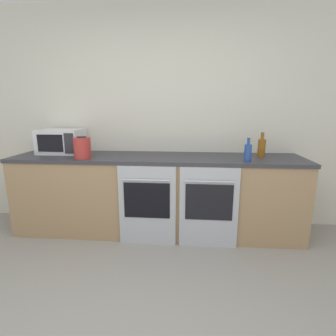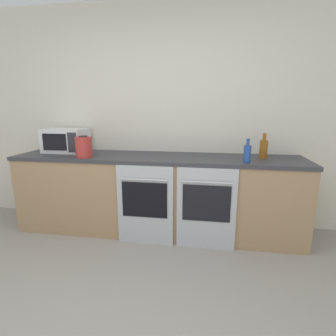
{
  "view_description": "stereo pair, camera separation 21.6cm",
  "coord_description": "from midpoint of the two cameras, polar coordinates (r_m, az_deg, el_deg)",
  "views": [
    {
      "loc": [
        0.37,
        -1.0,
        1.41
      ],
      "look_at": [
        0.13,
        1.85,
        0.76
      ],
      "focal_mm": 28.0,
      "sensor_mm": 36.0,
      "label": 1
    },
    {
      "loc": [
        0.59,
        -0.98,
        1.41
      ],
      "look_at": [
        0.13,
        1.85,
        0.76
      ],
      "focal_mm": 28.0,
      "sensor_mm": 36.0,
      "label": 2
    }
  ],
  "objects": [
    {
      "name": "wall_back",
      "position": [
        3.23,
        0.7,
        10.94
      ],
      "size": [
        10.0,
        0.06,
        2.6
      ],
      "color": "silver",
      "rests_on": "ground_plane"
    },
    {
      "name": "counter_back",
      "position": [
        3.03,
        -0.34,
        -5.65
      ],
      "size": [
        3.21,
        0.67,
        0.89
      ],
      "color": "tan",
      "rests_on": "ground_plane"
    },
    {
      "name": "oven_left",
      "position": [
        2.74,
        -2.77,
        -8.08
      ],
      "size": [
        0.59,
        0.06,
        0.85
      ],
      "color": "#B7BABF",
      "rests_on": "ground_plane"
    },
    {
      "name": "oven_right",
      "position": [
        2.68,
        10.62,
        -8.72
      ],
      "size": [
        0.59,
        0.06,
        0.85
      ],
      "color": "#B7BABF",
      "rests_on": "ground_plane"
    },
    {
      "name": "microwave",
      "position": [
        3.38,
        -19.57,
        5.69
      ],
      "size": [
        0.49,
        0.36,
        0.28
      ],
      "color": "silver",
      "rests_on": "counter_back"
    },
    {
      "name": "bottle_blue",
      "position": [
        2.7,
        19.09,
        3.04
      ],
      "size": [
        0.07,
        0.07,
        0.24
      ],
      "color": "#234793",
      "rests_on": "counter_back"
    },
    {
      "name": "bottle_amber",
      "position": [
        2.99,
        22.06,
        3.95
      ],
      "size": [
        0.08,
        0.08,
        0.27
      ],
      "color": "#8C5114",
      "rests_on": "counter_back"
    },
    {
      "name": "kettle",
      "position": [
        2.94,
        -15.89,
        4.42
      ],
      "size": [
        0.18,
        0.18,
        0.23
      ],
      "color": "#B2332D",
      "rests_on": "counter_back"
    }
  ]
}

